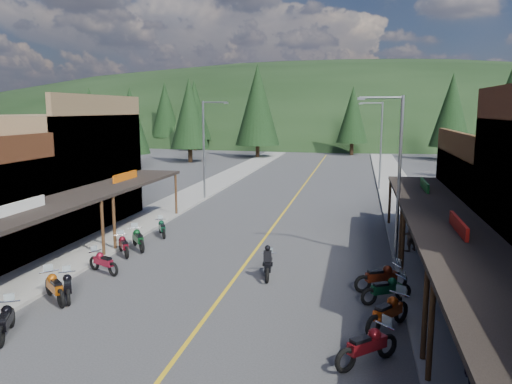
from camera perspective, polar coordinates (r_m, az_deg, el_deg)
The scene contains 32 objects.
ground at distance 18.80m, azimuth -5.40°, elevation -13.63°, with size 220.00×220.00×0.00m, color #38383A.
centerline at distance 37.60m, azimuth 3.55°, elevation -1.85°, with size 0.15×90.00×0.01m, color gold.
sidewalk_west at distance 39.73m, azimuth -8.97°, elevation -1.23°, with size 3.40×94.00×0.15m, color gray.
sidewalk_east at distance 37.40m, azimuth 16.88°, elevation -2.20°, with size 3.40×94.00×0.15m, color gray.
shop_west_3 at distance 33.88m, azimuth -22.46°, elevation 2.22°, with size 10.90×10.20×8.20m.
streetlight_1 at distance 40.48m, azimuth -5.80°, elevation 5.29°, with size 2.16×0.18×8.00m.
streetlight_2 at distance 24.75m, azimuth 15.74°, elevation 2.37°, with size 2.16×0.18×8.00m.
streetlight_3 at distance 46.64m, azimuth 13.92°, elevation 5.61°, with size 2.16×0.18×8.00m.
ridge_hill at distance 151.78m, azimuth 9.78°, elevation 6.53°, with size 310.00×140.00×60.00m, color black.
pine_0 at distance 90.58m, azimuth -18.43°, elevation 8.42°, with size 5.04×5.04×11.00m.
pine_1 at distance 91.30m, azimuth -7.04°, elevation 9.30°, with size 5.88×5.88×12.50m.
pine_2 at distance 76.04m, azimuth 0.18°, elevation 9.92°, with size 6.72×6.72×14.00m.
pine_3 at distance 82.53m, azimuth 11.00°, elevation 8.67°, with size 5.04×5.04×11.00m.
pine_4 at distance 77.58m, azimuth 21.46°, elevation 8.71°, with size 5.88×5.88×12.50m.
pine_7 at distance 99.70m, azimuth -10.34°, elevation 9.23°, with size 5.88×5.88×12.50m.
pine_8 at distance 62.72m, azimuth -14.13°, elevation 7.90°, with size 4.48×4.48×10.00m.
pine_10 at distance 70.44m, azimuth -7.62°, elevation 8.90°, with size 5.38×5.38×11.60m.
pine_11 at distance 56.49m, azimuth 27.20°, elevation 8.24°, with size 5.82×5.82×12.40m.
bike_west_6 at distance 18.60m, azimuth -26.71°, elevation -12.91°, with size 0.70×2.10×1.20m, color black, non-canonical shape.
bike_west_7 at distance 21.02m, azimuth -22.05°, elevation -9.91°, with size 0.74×2.23×1.27m, color #98450A, non-canonical shape.
bike_west_8 at distance 21.13m, azimuth -20.72°, elevation -9.93°, with size 0.66×1.99×1.14m, color black, non-canonical shape.
bike_west_9 at distance 23.78m, azimuth -17.06°, elevation -7.56°, with size 0.67×2.00×1.14m, color maroon, non-canonical shape.
bike_west_10 at distance 26.37m, azimuth -14.91°, elevation -5.80°, with size 0.66×1.99×1.14m, color maroon, non-canonical shape.
bike_west_11 at distance 27.22m, azimuth -13.33°, elevation -5.12°, with size 0.74×2.21×1.26m, color #0C3E1A, non-canonical shape.
bike_west_12 at distance 29.72m, azimuth -10.70°, elevation -3.97°, with size 0.64×1.92×1.10m, color #0B3722, non-canonical shape.
bike_east_6 at distance 15.39m, azimuth 12.59°, elevation -16.61°, with size 0.76×2.29×1.31m, color maroon, non-canonical shape.
bike_east_7 at distance 17.76m, azimuth 14.84°, elevation -13.01°, with size 0.78×2.35×1.34m, color #A0360B, non-canonical shape.
bike_east_8 at distance 20.02m, azimuth 14.68°, elevation -10.59°, with size 0.71×2.12×1.21m, color #0C3D21, non-canonical shape.
bike_east_9 at distance 21.21m, azimuth 14.13°, elevation -9.29°, with size 0.76×2.28×1.30m, color maroon, non-canonical shape.
rider_on_bike at distance 22.19m, azimuth 1.41°, elevation -8.24°, with size 0.92×2.09×1.54m.
pedestrian_east_a at distance 14.55m, azimuth 23.42°, elevation -17.29°, with size 0.62×0.41×1.70m, color black.
pedestrian_east_b at distance 26.80m, azimuth 17.05°, elevation -4.61°, with size 0.86×0.50×1.78m, color brown.
Camera 1 is at (5.17, -16.51, 7.36)m, focal length 35.00 mm.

